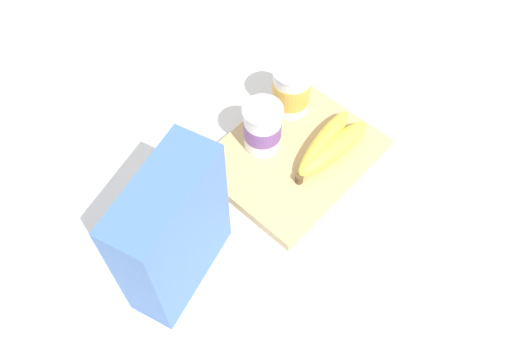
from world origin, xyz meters
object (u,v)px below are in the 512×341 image
cutting_board (293,156)px  yogurt_cup_front (263,127)px  cereal_box (173,233)px  yogurt_cup_back (291,89)px  banana_bunch (329,146)px

cutting_board → yogurt_cup_front: yogurt_cup_front is taller
cutting_board → cereal_box: cereal_box is taller
yogurt_cup_back → banana_bunch: size_ratio=0.56×
cereal_box → banana_bunch: bearing=158.8°
yogurt_cup_back → banana_bunch: yogurt_cup_back is taller
cutting_board → yogurt_cup_front: size_ratio=2.98×
cereal_box → banana_bunch: cereal_box is taller
cutting_board → yogurt_cup_front: (-0.02, 0.05, 0.06)m
yogurt_cup_front → banana_bunch: 0.12m
cutting_board → yogurt_cup_back: 0.12m
banana_bunch → cutting_board: bearing=133.0°
cereal_box → yogurt_cup_back: 0.37m
cutting_board → yogurt_cup_back: size_ratio=2.93×
cereal_box → yogurt_cup_back: cereal_box is taller
banana_bunch → yogurt_cup_front: bearing=124.0°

